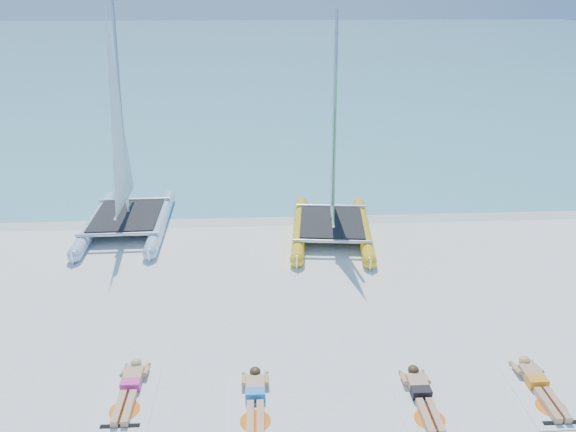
% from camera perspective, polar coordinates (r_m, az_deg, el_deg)
% --- Properties ---
extents(ground, '(140.00, 140.00, 0.00)m').
position_cam_1_polar(ground, '(13.95, -2.07, -8.81)').
color(ground, white).
rests_on(ground, ground).
extents(sea, '(140.00, 115.00, 0.01)m').
position_cam_1_polar(sea, '(75.28, -3.18, 16.86)').
color(sea, '#75C4C2').
rests_on(sea, ground).
extents(wet_sand_strip, '(140.00, 1.40, 0.01)m').
position_cam_1_polar(wet_sand_strip, '(18.87, -2.44, -0.12)').
color(wet_sand_strip, silver).
rests_on(wet_sand_strip, ground).
extents(catamaran_blue, '(2.60, 5.27, 7.12)m').
position_cam_1_polar(catamaran_blue, '(18.13, -16.56, 5.12)').
color(catamaran_blue, silver).
rests_on(catamaran_blue, ground).
extents(catamaran_yellow, '(2.90, 5.46, 6.83)m').
position_cam_1_polar(catamaran_yellow, '(17.33, 4.58, 5.31)').
color(catamaran_yellow, yellow).
rests_on(catamaran_yellow, ground).
extents(towel_a, '(1.00, 1.85, 0.02)m').
position_cam_1_polar(towel_a, '(11.54, -15.88, -17.33)').
color(towel_a, white).
rests_on(towel_a, ground).
extents(sunbather_a, '(0.37, 1.73, 0.26)m').
position_cam_1_polar(sunbather_a, '(11.61, -15.74, -16.32)').
color(sunbather_a, tan).
rests_on(sunbather_a, towel_a).
extents(towel_b, '(1.00, 1.85, 0.02)m').
position_cam_1_polar(towel_b, '(10.95, -3.33, -18.88)').
color(towel_b, white).
rests_on(towel_b, ground).
extents(sunbather_b, '(0.37, 1.73, 0.26)m').
position_cam_1_polar(sunbather_b, '(11.02, -3.35, -17.80)').
color(sunbather_b, tan).
rests_on(sunbather_b, towel_b).
extents(towel_c, '(1.00, 1.85, 0.02)m').
position_cam_1_polar(towel_c, '(11.25, 13.65, -18.24)').
color(towel_c, white).
rests_on(towel_c, ground).
extents(sunbather_c, '(0.37, 1.73, 0.26)m').
position_cam_1_polar(sunbather_c, '(11.33, 13.43, -17.20)').
color(sunbather_c, tan).
rests_on(sunbather_c, towel_c).
extents(towel_d, '(1.00, 1.85, 0.02)m').
position_cam_1_polar(towel_d, '(12.20, 24.40, -16.21)').
color(towel_d, white).
rests_on(towel_d, ground).
extents(sunbather_d, '(0.37, 1.73, 0.26)m').
position_cam_1_polar(sunbather_d, '(12.27, 24.08, -15.27)').
color(sunbather_d, tan).
rests_on(sunbather_d, towel_d).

